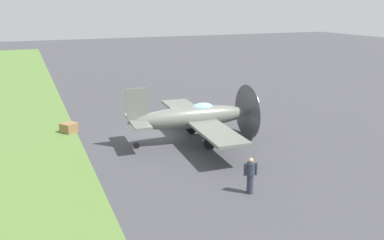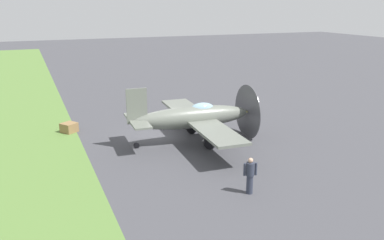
% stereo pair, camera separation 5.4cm
% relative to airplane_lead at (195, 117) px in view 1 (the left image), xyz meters
% --- Properties ---
extents(ground_plane, '(160.00, 160.00, 0.00)m').
position_rel_airplane_lead_xyz_m(ground_plane, '(-1.81, -1.94, -1.60)').
color(ground_plane, '#424247').
extents(airplane_lead, '(10.72, 8.49, 3.82)m').
position_rel_airplane_lead_xyz_m(airplane_lead, '(0.00, 0.00, 0.00)').
color(airplane_lead, slate).
rests_on(airplane_lead, ground).
extents(ground_crew_chief, '(0.38, 0.61, 1.73)m').
position_rel_airplane_lead_xyz_m(ground_crew_chief, '(7.64, -0.51, -0.69)').
color(ground_crew_chief, '#2D3342').
rests_on(ground_crew_chief, ground).
extents(supply_crate, '(1.26, 1.26, 0.64)m').
position_rel_airplane_lead_xyz_m(supply_crate, '(-5.02, -7.10, -1.28)').
color(supply_crate, olive).
rests_on(supply_crate, ground).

